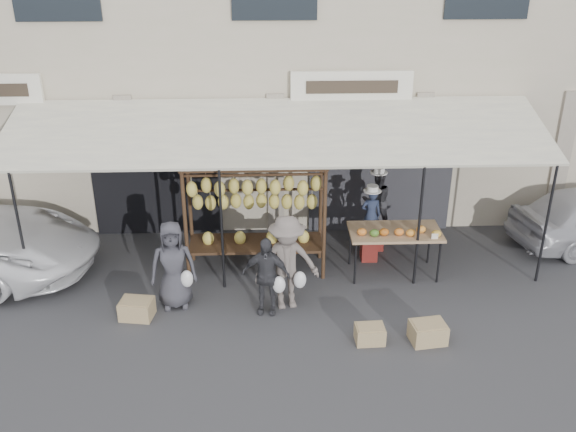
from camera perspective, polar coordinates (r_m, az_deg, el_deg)
name	(u,v)px	position (r m, az deg, el deg)	size (l,w,h in m)	color
ground_plane	(281,321)	(10.92, -0.66, -9.35)	(90.00, 90.00, 0.00)	#2D2D30
shophouse	(273,34)	(15.70, -1.38, 15.85)	(24.00, 6.15, 7.30)	#B5A692
awning	(277,133)	(11.84, -0.98, 7.39)	(10.00, 2.35, 2.92)	beige
banana_rack	(255,195)	(11.69, -2.97, 1.86)	(2.60, 0.90, 2.24)	black
produce_table	(396,233)	(12.00, 9.55, -1.49)	(1.70, 0.90, 1.04)	tan
vendor_left	(371,215)	(12.42, 7.38, 0.09)	(0.39, 0.26, 1.07)	#222A43
vendor_right	(377,200)	(12.82, 7.92, 1.41)	(0.60, 0.47, 1.23)	#2C2C30
customer_left	(173,265)	(11.11, -10.17, -4.31)	(0.78, 0.51, 1.59)	#36353C
customer_mid	(266,276)	(10.82, -1.99, -5.31)	(0.82, 0.34, 1.40)	#343438
customer_right	(287,263)	(10.87, -0.11, -4.19)	(1.11, 0.64, 1.71)	#685E58
stool_left	(369,249)	(12.76, 7.20, -2.96)	(0.31, 0.31, 0.43)	maroon
stool_right	(375,238)	(13.18, 7.70, -1.95)	(0.33, 0.33, 0.46)	maroon
crate_near_a	(370,334)	(10.47, 7.28, -10.38)	(0.46, 0.35, 0.27)	tan
crate_near_b	(428,332)	(10.61, 12.33, -10.08)	(0.55, 0.41, 0.33)	tan
crate_far	(137,309)	(11.24, -13.29, -8.03)	(0.54, 0.41, 0.32)	tan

